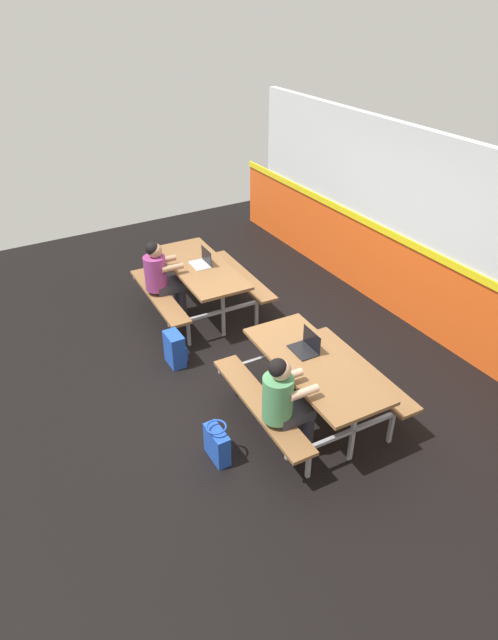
# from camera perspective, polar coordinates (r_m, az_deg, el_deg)

# --- Properties ---
(ground_plane) EXTENTS (10.00, 10.00, 0.02)m
(ground_plane) POSITION_cam_1_polar(r_m,az_deg,el_deg) (6.93, -1.14, -4.27)
(ground_plane) COLOR black
(accent_backdrop) EXTENTS (8.00, 0.14, 2.60)m
(accent_backdrop) POSITION_cam_1_polar(r_m,az_deg,el_deg) (7.71, 15.85, 9.20)
(accent_backdrop) COLOR #E55119
(accent_backdrop) RESTS_ON ground
(picnic_table_left) EXTENTS (1.84, 1.62, 0.74)m
(picnic_table_left) POSITION_cam_1_polar(r_m,az_deg,el_deg) (7.67, -5.13, 4.64)
(picnic_table_left) COLOR brown
(picnic_table_left) RESTS_ON ground
(picnic_table_right) EXTENTS (1.84, 1.62, 0.74)m
(picnic_table_right) POSITION_cam_1_polar(r_m,az_deg,el_deg) (5.79, 6.81, -5.76)
(picnic_table_right) COLOR brown
(picnic_table_right) RESTS_ON ground
(student_nearer) EXTENTS (0.37, 0.53, 1.21)m
(student_nearer) POSITION_cam_1_polar(r_m,az_deg,el_deg) (7.49, -9.27, 4.76)
(student_nearer) COLOR #2D2D38
(student_nearer) RESTS_ON ground
(student_further) EXTENTS (0.37, 0.53, 1.21)m
(student_further) POSITION_cam_1_polar(r_m,az_deg,el_deg) (5.25, 3.78, -8.34)
(student_further) COLOR #2D2D38
(student_further) RESTS_ON ground
(laptop_silver) EXTENTS (0.33, 0.23, 0.22)m
(laptop_silver) POSITION_cam_1_polar(r_m,az_deg,el_deg) (7.59, -4.97, 6.16)
(laptop_silver) COLOR silver
(laptop_silver) RESTS_ON picnic_table_left
(laptop_dark) EXTENTS (0.33, 0.23, 0.22)m
(laptop_dark) POSITION_cam_1_polar(r_m,az_deg,el_deg) (5.82, 6.04, -2.82)
(laptop_dark) COLOR black
(laptop_dark) RESTS_ON picnic_table_right
(backpack_dark) EXTENTS (0.30, 0.22, 0.44)m
(backpack_dark) POSITION_cam_1_polar(r_m,az_deg,el_deg) (6.80, -7.81, -3.08)
(backpack_dark) COLOR #1E47B2
(backpack_dark) RESTS_ON ground
(tote_bag_bright) EXTENTS (0.34, 0.21, 0.43)m
(tote_bag_bright) POSITION_cam_1_polar(r_m,az_deg,el_deg) (5.54, -3.40, -12.92)
(tote_bag_bright) COLOR #1E47B2
(tote_bag_bright) RESTS_ON ground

